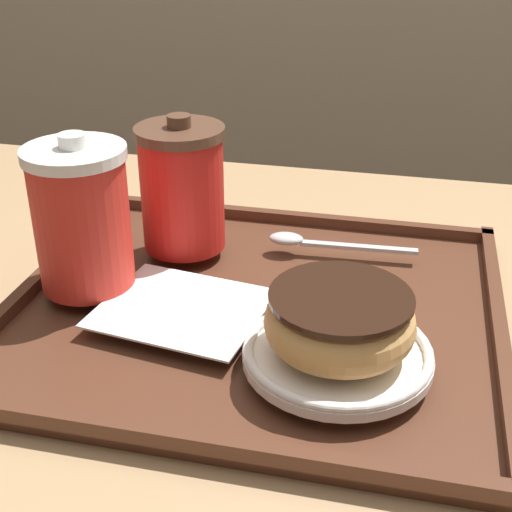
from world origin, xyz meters
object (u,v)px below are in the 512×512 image
object	(u,v)px
coffee_cup_rear	(182,187)
donut_chocolate_glazed	(340,320)
coffee_cup_front	(82,217)
spoon	(306,241)

from	to	relation	value
coffee_cup_rear	donut_chocolate_glazed	size ratio (longest dim) A/B	1.18
coffee_cup_front	spoon	xyz separation A→B (m)	(0.18, 0.12, -0.06)
donut_chocolate_glazed	coffee_cup_rear	bearing A→B (deg)	136.97
donut_chocolate_glazed	spoon	size ratio (longest dim) A/B	0.74
coffee_cup_front	coffee_cup_rear	distance (m)	0.11
coffee_cup_rear	spoon	size ratio (longest dim) A/B	0.88
coffee_cup_front	donut_chocolate_glazed	distance (m)	0.25
coffee_cup_front	spoon	size ratio (longest dim) A/B	0.93
coffee_cup_front	donut_chocolate_glazed	bearing A→B (deg)	-16.27
donut_chocolate_glazed	coffee_cup_front	bearing A→B (deg)	163.73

